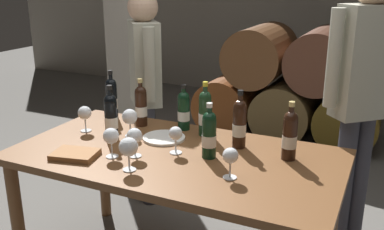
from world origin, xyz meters
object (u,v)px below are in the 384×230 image
at_px(wine_bottle_4, 112,98).
at_px(wine_glass_4, 230,157).
at_px(wine_bottle_6, 239,123).
at_px(wine_glass_2, 128,148).
at_px(wine_bottle_1, 141,105).
at_px(wine_bottle_7, 290,135).
at_px(wine_bottle_2, 205,113).
at_px(wine_glass_0, 111,137).
at_px(sommelier_presenting, 363,85).
at_px(wine_bottle_5, 209,134).
at_px(wine_bottle_0, 111,116).
at_px(serving_plate, 164,138).
at_px(taster_seated_left, 145,82).
at_px(wine_glass_1, 135,137).
at_px(dining_table, 176,169).
at_px(wine_bottle_3, 184,110).
at_px(wine_glass_6, 130,117).
at_px(tasting_notebook, 75,154).
at_px(wine_glass_5, 85,114).
at_px(wine_glass_3, 175,134).

bearing_deg(wine_bottle_4, wine_glass_4, -26.86).
bearing_deg(wine_bottle_6, wine_glass_2, -126.82).
bearing_deg(wine_bottle_1, wine_bottle_7, -7.99).
distance_m(wine_bottle_2, wine_glass_0, 0.58).
xyz_separation_m(wine_bottle_2, wine_glass_0, (-0.30, -0.50, -0.03)).
xyz_separation_m(wine_bottle_4, sommelier_presenting, (1.46, 0.40, 0.15)).
relative_size(wine_bottle_2, wine_bottle_6, 1.00).
distance_m(wine_bottle_4, wine_bottle_5, 0.87).
distance_m(wine_bottle_0, wine_glass_0, 0.26).
bearing_deg(wine_bottle_5, serving_plate, 158.42).
height_order(wine_bottle_4, wine_glass_0, wine_bottle_4).
xyz_separation_m(wine_glass_4, taster_seated_left, (-0.97, 0.88, 0.06)).
distance_m(wine_glass_1, sommelier_presenting, 1.34).
xyz_separation_m(dining_table, wine_glass_0, (-0.27, -0.18, 0.20)).
bearing_deg(wine_glass_0, sommelier_presenting, 40.46).
relative_size(wine_bottle_3, wine_bottle_7, 0.91).
xyz_separation_m(wine_bottle_3, serving_plate, (-0.03, -0.20, -0.11)).
xyz_separation_m(wine_bottle_0, wine_glass_0, (0.15, -0.22, -0.02)).
distance_m(dining_table, sommelier_presenting, 1.18).
bearing_deg(wine_bottle_5, sommelier_presenting, 48.39).
relative_size(wine_bottle_0, wine_bottle_2, 0.99).
bearing_deg(wine_bottle_1, wine_glass_4, -31.62).
distance_m(wine_bottle_3, wine_glass_2, 0.63).
bearing_deg(sommelier_presenting, wine_bottle_3, -157.09).
xyz_separation_m(wine_bottle_7, wine_glass_6, (-0.90, -0.06, -0.02)).
xyz_separation_m(wine_bottle_5, wine_glass_1, (-0.34, -0.15, -0.02)).
bearing_deg(serving_plate, dining_table, -45.02).
height_order(wine_bottle_5, wine_glass_6, wine_bottle_5).
bearing_deg(serving_plate, wine_glass_1, -92.64).
relative_size(wine_glass_0, tasting_notebook, 0.71).
xyz_separation_m(wine_glass_0, tasting_notebook, (-0.17, -0.08, -0.10)).
bearing_deg(tasting_notebook, wine_glass_5, 108.08).
height_order(wine_glass_1, serving_plate, wine_glass_1).
bearing_deg(dining_table, tasting_notebook, -149.11).
distance_m(dining_table, wine_glass_3, 0.19).
xyz_separation_m(dining_table, wine_bottle_2, (0.03, 0.31, 0.23)).
bearing_deg(wine_glass_6, wine_bottle_5, -9.67).
bearing_deg(wine_bottle_6, wine_bottle_0, -164.98).
bearing_deg(wine_bottle_5, wine_glass_4, -44.93).
distance_m(wine_bottle_0, sommelier_presenting, 1.44).
xyz_separation_m(wine_bottle_6, sommelier_presenting, (0.55, 0.53, 0.15)).
bearing_deg(sommelier_presenting, wine_bottle_6, -136.19).
bearing_deg(wine_glass_6, wine_glass_3, -17.47).
relative_size(wine_glass_0, wine_glass_2, 0.94).
xyz_separation_m(dining_table, tasting_notebook, (-0.44, -0.26, 0.11)).
distance_m(wine_glass_3, sommelier_presenting, 1.13).
bearing_deg(wine_glass_3, wine_bottle_4, 151.53).
bearing_deg(wine_glass_1, wine_glass_0, -151.82).
relative_size(wine_bottle_6, tasting_notebook, 1.44).
xyz_separation_m(wine_glass_2, taster_seated_left, (-0.51, 1.00, 0.05)).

